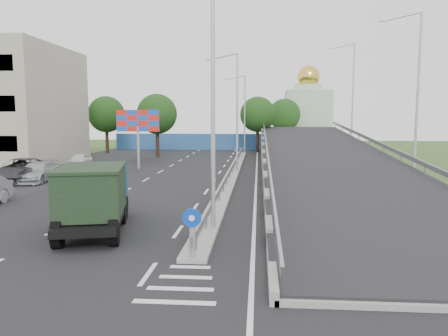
# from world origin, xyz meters

# --- Properties ---
(ground) EXTENTS (160.00, 160.00, 0.00)m
(ground) POSITION_xyz_m (0.00, 0.00, 0.00)
(ground) COLOR #2D4C1E
(ground) RESTS_ON ground
(road_surface) EXTENTS (26.00, 90.00, 0.04)m
(road_surface) POSITION_xyz_m (-3.00, 20.00, 0.00)
(road_surface) COLOR black
(road_surface) RESTS_ON ground
(parking_strip) EXTENTS (8.00, 90.00, 0.05)m
(parking_strip) POSITION_xyz_m (-16.00, 20.00, 0.00)
(parking_strip) COLOR black
(parking_strip) RESTS_ON ground
(median) EXTENTS (1.00, 44.00, 0.20)m
(median) POSITION_xyz_m (0.00, 24.00, 0.10)
(median) COLOR gray
(median) RESTS_ON ground
(overpass_ramp) EXTENTS (10.00, 50.00, 3.50)m
(overpass_ramp) POSITION_xyz_m (7.50, 24.00, 1.75)
(overpass_ramp) COLOR gray
(overpass_ramp) RESTS_ON ground
(median_guardrail) EXTENTS (0.09, 44.00, 0.71)m
(median_guardrail) POSITION_xyz_m (0.00, 24.00, 0.75)
(median_guardrail) COLOR gray
(median_guardrail) RESTS_ON median
(sign_bollard) EXTENTS (0.64, 0.23, 1.67)m
(sign_bollard) POSITION_xyz_m (0.00, 2.17, 1.03)
(sign_bollard) COLOR black
(sign_bollard) RESTS_ON median
(lamp_post_near) EXTENTS (2.74, 0.18, 10.08)m
(lamp_post_near) POSITION_xyz_m (0.11, 6.00, 5.81)
(lamp_post_near) COLOR #B2B5B7
(lamp_post_near) RESTS_ON median
(lamp_post_mid) EXTENTS (2.74, 0.18, 10.08)m
(lamp_post_mid) POSITION_xyz_m (0.11, 26.00, 5.81)
(lamp_post_mid) COLOR #B2B5B7
(lamp_post_mid) RESTS_ON median
(lamp_post_far) EXTENTS (2.74, 0.18, 10.08)m
(lamp_post_far) POSITION_xyz_m (0.11, 46.00, 5.81)
(lamp_post_far) COLOR #B2B5B7
(lamp_post_far) RESTS_ON median
(blue_wall) EXTENTS (30.00, 0.50, 2.40)m
(blue_wall) POSITION_xyz_m (-4.00, 52.00, 1.20)
(blue_wall) COLOR #2A569C
(blue_wall) RESTS_ON ground
(church) EXTENTS (7.00, 7.00, 13.80)m
(church) POSITION_xyz_m (10.00, 60.00, 5.31)
(church) COLOR #B2CCAD
(church) RESTS_ON ground
(billboard) EXTENTS (4.00, 0.24, 5.50)m
(billboard) POSITION_xyz_m (-9.00, 28.00, 4.19)
(billboard) COLOR #B2B5B7
(billboard) RESTS_ON ground
(tree_left_mid) EXTENTS (4.80, 4.80, 7.60)m
(tree_left_mid) POSITION_xyz_m (-10.00, 40.00, 5.18)
(tree_left_mid) COLOR black
(tree_left_mid) RESTS_ON ground
(tree_median_far) EXTENTS (4.80, 4.80, 7.60)m
(tree_median_far) POSITION_xyz_m (2.00, 48.00, 5.18)
(tree_median_far) COLOR black
(tree_median_far) RESTS_ON ground
(tree_left_far) EXTENTS (4.80, 4.80, 7.60)m
(tree_left_far) POSITION_xyz_m (-18.00, 45.00, 5.18)
(tree_left_far) COLOR black
(tree_left_far) RESTS_ON ground
(tree_ramp_far) EXTENTS (4.80, 4.80, 7.60)m
(tree_ramp_far) POSITION_xyz_m (6.00, 55.00, 5.18)
(tree_ramp_far) COLOR black
(tree_ramp_far) RESTS_ON ground
(dump_truck) EXTENTS (3.74, 6.84, 2.86)m
(dump_truck) POSITION_xyz_m (-4.79, 6.09, 1.58)
(dump_truck) COLOR black
(dump_truck) RESTS_ON ground
(parked_car_c) EXTENTS (3.72, 6.51, 1.71)m
(parked_car_c) POSITION_xyz_m (-15.75, 19.66, 0.85)
(parked_car_c) COLOR #2F2E32
(parked_car_c) RESTS_ON ground
(parked_car_d) EXTENTS (2.50, 5.26, 1.48)m
(parked_car_d) POSITION_xyz_m (-14.36, 19.49, 0.74)
(parked_car_d) COLOR #9EA2A6
(parked_car_d) RESTS_ON ground
(parked_car_e) EXTENTS (2.07, 4.21, 1.38)m
(parked_car_e) POSITION_xyz_m (-15.04, 28.86, 0.69)
(parked_car_e) COLOR silver
(parked_car_e) RESTS_ON ground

